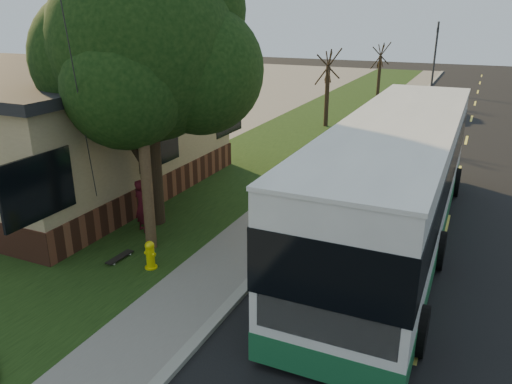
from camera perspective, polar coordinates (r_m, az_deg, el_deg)
ground at (r=11.92m, az=-1.47°, el=-11.41°), size 120.00×120.00×0.00m
road at (r=20.13m, az=21.82°, el=0.51°), size 8.00×80.00×0.01m
curb at (r=20.60m, az=10.75°, el=2.21°), size 0.25×80.00×0.12m
sidewalk at (r=20.85m, az=8.09°, el=2.52°), size 2.00×80.00×0.08m
grass_verge at (r=22.03m, az=-0.67°, el=3.66°), size 5.00×80.00×0.07m
building_lot at (r=27.66m, az=-19.88°, el=5.81°), size 15.00×80.00×0.04m
fire_hydrant at (r=12.93m, az=-11.99°, el=-7.05°), size 0.32×0.32×0.74m
utility_pole at (r=12.89m, az=-13.31°, el=12.41°), size 2.86×3.21×9.07m
leafy_tree at (r=14.67m, az=-12.25°, el=15.45°), size 6.30×6.00×7.80m
bare_tree_near at (r=28.59m, az=8.14°, el=11.57°), size 1.38×1.21×4.31m
bare_tree_far at (r=40.08m, az=13.93°, el=13.33°), size 1.38×1.21×4.03m
traffic_signal at (r=43.44m, az=19.80°, el=14.78°), size 0.18×0.22×5.50m
transit_bus at (r=14.16m, az=15.72°, el=1.48°), size 3.04×13.19×3.56m
skateboarder at (r=14.94m, az=-12.91°, el=-1.54°), size 0.68×0.57×1.59m
skateboard_main at (r=13.67m, az=-15.31°, el=-7.20°), size 0.26×0.89×0.08m
dumpster at (r=19.19m, az=-19.93°, el=2.01°), size 1.80×1.63×1.30m
distant_car at (r=33.84m, az=19.36°, el=9.56°), size 2.38×4.70×1.54m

